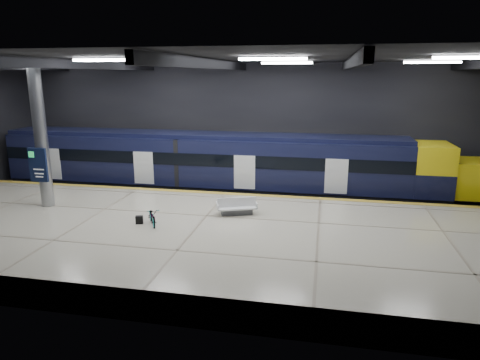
# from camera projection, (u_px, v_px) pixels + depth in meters

# --- Properties ---
(ground) EXTENTS (30.00, 30.00, 0.00)m
(ground) POSITION_uv_depth(u_px,v_px,m) (213.00, 231.00, 20.56)
(ground) COLOR black
(ground) RESTS_ON ground
(room_shell) EXTENTS (30.10, 16.10, 8.05)m
(room_shell) POSITION_uv_depth(u_px,v_px,m) (211.00, 111.00, 19.18)
(room_shell) COLOR black
(room_shell) RESTS_ON ground
(platform) EXTENTS (30.00, 11.00, 1.10)m
(platform) POSITION_uv_depth(u_px,v_px,m) (197.00, 239.00, 18.04)
(platform) COLOR beige
(platform) RESTS_ON ground
(safety_strip) EXTENTS (30.00, 0.40, 0.01)m
(safety_strip) POSITION_uv_depth(u_px,v_px,m) (225.00, 193.00, 22.91)
(safety_strip) COLOR gold
(safety_strip) RESTS_ON platform
(rails) EXTENTS (30.00, 1.52, 0.16)m
(rails) POSITION_uv_depth(u_px,v_px,m) (236.00, 198.00, 25.77)
(rails) COLOR gray
(rails) RESTS_ON ground
(train) EXTENTS (29.40, 2.84, 3.79)m
(train) POSITION_uv_depth(u_px,v_px,m) (229.00, 165.00, 25.37)
(train) COLOR black
(train) RESTS_ON ground
(bench) EXTENTS (1.97, 1.34, 0.80)m
(bench) POSITION_uv_depth(u_px,v_px,m) (237.00, 208.00, 19.44)
(bench) COLOR #595B60
(bench) RESTS_ON platform
(bicycle) EXTENTS (1.16, 1.48, 0.75)m
(bicycle) POSITION_uv_depth(u_px,v_px,m) (152.00, 216.00, 18.08)
(bicycle) COLOR #99999E
(bicycle) RESTS_ON platform
(pannier_bag) EXTENTS (0.34, 0.25, 0.35)m
(pannier_bag) POSITION_uv_depth(u_px,v_px,m) (139.00, 220.00, 18.24)
(pannier_bag) COLOR black
(pannier_bag) RESTS_ON platform
(info_column) EXTENTS (0.90, 0.78, 6.90)m
(info_column) POSITION_uv_depth(u_px,v_px,m) (40.00, 137.00, 20.02)
(info_column) COLOR #9EA0A5
(info_column) RESTS_ON platform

